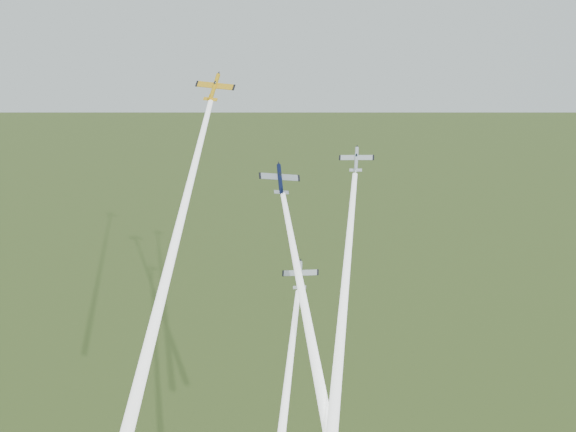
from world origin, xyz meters
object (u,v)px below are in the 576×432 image
object	(u,v)px
plane_yellow	(214,87)
plane_silver_right	(356,159)
plane_silver_low	(300,275)
plane_navy	(280,179)

from	to	relation	value
plane_yellow	plane_silver_right	xyz separation A→B (m)	(27.57, -0.49, -12.98)
plane_silver_right	plane_silver_low	distance (m)	24.31
plane_silver_low	plane_silver_right	bearing A→B (deg)	45.04
plane_silver_right	plane_silver_low	size ratio (longest dim) A/B	0.96
plane_navy	plane_silver_right	size ratio (longest dim) A/B	1.21
plane_silver_low	plane_yellow	bearing A→B (deg)	152.02
plane_navy	plane_yellow	bearing A→B (deg)	138.81
plane_yellow	plane_silver_right	bearing A→B (deg)	2.87
plane_navy	plane_silver_right	bearing A→B (deg)	-10.68
plane_navy	plane_silver_low	xyz separation A→B (m)	(4.83, -5.74, -16.91)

